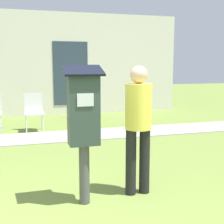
# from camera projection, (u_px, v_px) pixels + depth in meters

# --- Properties ---
(sidewalk) EXTENTS (12.00, 1.10, 0.02)m
(sidewalk) POSITION_uv_depth(u_px,v_px,m) (30.00, 138.00, 6.74)
(sidewalk) COLOR #A3A099
(sidewalk) RESTS_ON ground
(building_facade) EXTENTS (10.00, 0.26, 3.20)m
(building_facade) POSITION_uv_depth(u_px,v_px,m) (25.00, 64.00, 9.58)
(building_facade) COLOR silver
(building_facade) RESTS_ON ground
(parking_meter) EXTENTS (0.44, 0.31, 1.59)m
(parking_meter) POSITION_uv_depth(u_px,v_px,m) (84.00, 117.00, 3.48)
(parking_meter) COLOR #4C4C4C
(parking_meter) RESTS_ON ground
(person_standing) EXTENTS (0.32, 0.32, 1.58)m
(person_standing) POSITION_uv_depth(u_px,v_px,m) (138.00, 120.00, 3.77)
(person_standing) COLOR black
(person_standing) RESTS_ON ground
(outdoor_chair_middle) EXTENTS (0.44, 0.44, 0.90)m
(outdoor_chair_middle) POSITION_uv_depth(u_px,v_px,m) (34.00, 109.00, 7.48)
(outdoor_chair_middle) COLOR silver
(outdoor_chair_middle) RESTS_ON ground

